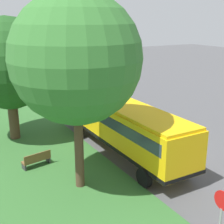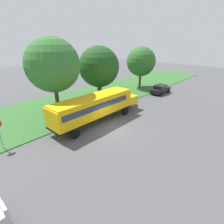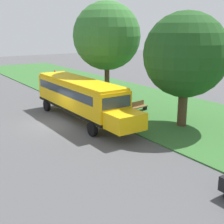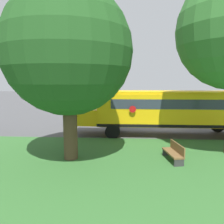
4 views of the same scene
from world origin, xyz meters
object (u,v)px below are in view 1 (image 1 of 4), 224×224
(car_black_nearest, at_px, (42,90))
(park_bench, at_px, (37,160))
(oak_tree_beside_bus, at_px, (76,58))
(stop_sign, at_px, (221,218))
(oak_tree_roadside_mid, at_px, (9,63))
(school_bus, at_px, (124,124))

(car_black_nearest, xyz_separation_m, park_bench, (-5.11, -15.09, -0.40))
(oak_tree_beside_bus, height_order, stop_sign, oak_tree_beside_bus)
(park_bench, bearing_deg, car_black_nearest, 71.30)
(oak_tree_roadside_mid, xyz_separation_m, stop_sign, (3.28, -15.08, -3.55))
(school_bus, relative_size, park_bench, 7.47)
(oak_tree_beside_bus, xyz_separation_m, park_bench, (-1.24, 3.16, -5.91))
(school_bus, relative_size, oak_tree_roadside_mid, 1.51)
(oak_tree_beside_bus, height_order, park_bench, oak_tree_beside_bus)
(school_bus, height_order, oak_tree_beside_bus, oak_tree_beside_bus)
(school_bus, bearing_deg, park_bench, 172.24)
(car_black_nearest, distance_m, park_bench, 15.94)
(school_bus, distance_m, oak_tree_roadside_mid, 8.51)
(car_black_nearest, height_order, oak_tree_roadside_mid, oak_tree_roadside_mid)
(school_bus, xyz_separation_m, oak_tree_roadside_mid, (-5.24, 5.80, 3.36))
(school_bus, distance_m, stop_sign, 9.48)
(car_black_nearest, distance_m, oak_tree_roadside_mid, 12.06)
(oak_tree_beside_bus, height_order, oak_tree_roadside_mid, oak_tree_beside_bus)
(car_black_nearest, bearing_deg, school_bus, -89.41)
(school_bus, xyz_separation_m, car_black_nearest, (-0.16, 15.81, -1.05))
(oak_tree_beside_bus, distance_m, oak_tree_roadside_mid, 8.41)
(school_bus, relative_size, stop_sign, 4.53)
(oak_tree_beside_bus, bearing_deg, car_black_nearest, 78.04)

